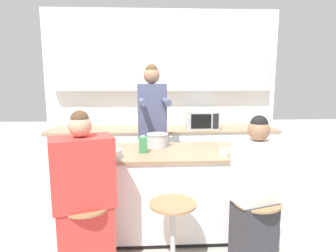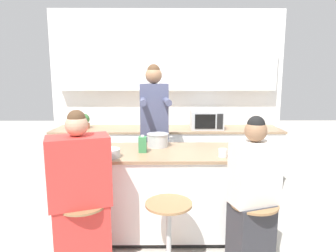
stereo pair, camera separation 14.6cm
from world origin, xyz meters
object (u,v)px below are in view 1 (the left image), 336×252
person_cooking (152,138)px  potted_plant (79,122)px  coffee_cup_far (101,147)px  person_wrapped_blanket (84,201)px  cooking_pot (157,140)px  bar_stool_leftmost (87,236)px  bar_stool_center (173,232)px  person_seated_near (255,202)px  kitchen_island (168,191)px  juice_carton (143,145)px  bar_stool_rightmost (256,231)px  coffee_cup_near (224,152)px  fruit_bowl (110,154)px  microwave (202,119)px

person_cooking → potted_plant: bearing=135.9°
coffee_cup_far → person_wrapped_blanket: bearing=-93.1°
cooking_pot → bar_stool_leftmost: bearing=-124.7°
bar_stool_center → potted_plant: size_ratio=2.82×
person_cooking → cooking_pot: (0.05, -0.38, 0.06)m
person_seated_near → potted_plant: person_seated_near is taller
kitchen_island → coffee_cup_far: size_ratio=17.51×
person_seated_near → kitchen_island: bearing=117.6°
juice_carton → bar_stool_rightmost: bearing=-32.8°
person_cooking → potted_plant: 1.41m
bar_stool_center → coffee_cup_near: bearing=39.5°
person_cooking → coffee_cup_near: 1.07m
bar_stool_leftmost → person_seated_near: bearing=0.1°
bar_stool_rightmost → coffee_cup_far: bearing=153.5°
person_seated_near → juice_carton: size_ratio=7.68×
person_wrapped_blanket → bar_stool_rightmost: bearing=-19.1°
coffee_cup_far → juice_carton: (0.44, -0.07, 0.04)m
kitchen_island → potted_plant: 2.00m
kitchen_island → juice_carton: 0.59m
kitchen_island → person_wrapped_blanket: bearing=-137.1°
bar_stool_center → coffee_cup_near: coffee_cup_near is taller
coffee_cup_near → kitchen_island: bearing=155.9°
person_cooking → cooking_pot: person_cooking is taller
fruit_bowl → kitchen_island: bearing=23.3°
bar_stool_center → microwave: bearing=74.2°
bar_stool_center → microwave: 2.27m
microwave → potted_plant: 1.85m
coffee_cup_far → kitchen_island: bearing=-1.6°
bar_stool_rightmost → coffee_cup_near: bearing=113.0°
coffee_cup_near → person_wrapped_blanket: bearing=-160.5°
bar_stool_center → person_seated_near: 0.75m
person_wrapped_blanket → microwave: person_wrapped_blanket is taller
potted_plant → bar_stool_center: bearing=-59.4°
person_wrapped_blanket → coffee_cup_near: bearing=0.5°
bar_stool_rightmost → coffee_cup_far: size_ratio=6.15×
fruit_bowl → microwave: bearing=55.0°
potted_plant → juice_carton: bearing=-56.6°
juice_carton → microwave: bearing=59.9°
bar_stool_rightmost → fruit_bowl: (-1.29, 0.44, 0.59)m
fruit_bowl → coffee_cup_near: 1.10m
bar_stool_leftmost → microwave: size_ratio=1.32×
kitchen_island → person_cooking: bearing=106.2°
bar_stool_leftmost → potted_plant: (-0.54, 2.15, 0.64)m
bar_stool_rightmost → person_wrapped_blanket: 1.49m
person_cooking → fruit_bowl: (-0.41, -0.82, 0.02)m
person_cooking → person_seated_near: person_cooking is taller
bar_stool_leftmost → microwave: microwave is taller
person_wrapped_blanket → coffee_cup_far: size_ratio=13.83×
bar_stool_center → bar_stool_rightmost: size_ratio=1.00×
fruit_bowl → cooking_pot: bearing=43.4°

